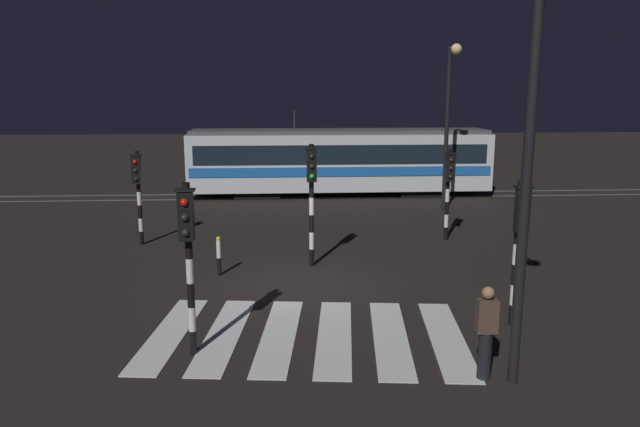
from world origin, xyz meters
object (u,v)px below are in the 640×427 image
(traffic_light_corner_far_left, at_px, (138,184))
(pedestrian_waiting_at_kerb, at_px, (486,332))
(tram, at_px, (339,160))
(traffic_light_corner_far_right, at_px, (449,181))
(bollard_island_edge, at_px, (219,256))
(traffic_light_kerb_mid_left, at_px, (188,244))
(traffic_light_corner_near_right, at_px, (519,232))
(street_lamp_trackside_right, at_px, (449,107))
(street_lamp_near_kerb, at_px, (538,108))
(traffic_light_median_centre, at_px, (312,187))

(traffic_light_corner_far_left, bearing_deg, pedestrian_waiting_at_kerb, -50.65)
(tram, bearing_deg, traffic_light_corner_far_left, -129.02)
(traffic_light_corner_far_right, relative_size, bollard_island_edge, 2.81)
(traffic_light_kerb_mid_left, xyz_separation_m, traffic_light_corner_far_left, (-2.94, 8.74, -0.16))
(traffic_light_corner_near_right, height_order, pedestrian_waiting_at_kerb, traffic_light_corner_near_right)
(traffic_light_kerb_mid_left, distance_m, street_lamp_trackside_right, 16.42)
(street_lamp_near_kerb, bearing_deg, traffic_light_corner_near_right, 70.08)
(tram, bearing_deg, traffic_light_corner_near_right, -82.82)
(traffic_light_corner_near_right, distance_m, street_lamp_trackside_right, 13.03)
(traffic_light_kerb_mid_left, distance_m, traffic_light_median_centre, 6.40)
(traffic_light_corner_near_right, relative_size, traffic_light_corner_far_left, 1.02)
(traffic_light_corner_far_left, distance_m, tram, 11.99)
(traffic_light_corner_far_right, relative_size, traffic_light_corner_near_right, 0.98)
(traffic_light_corner_far_right, relative_size, street_lamp_trackside_right, 0.45)
(traffic_light_median_centre, bearing_deg, traffic_light_corner_near_right, -49.16)
(street_lamp_near_kerb, relative_size, bollard_island_edge, 6.79)
(street_lamp_trackside_right, distance_m, street_lamp_near_kerb, 15.69)
(traffic_light_kerb_mid_left, relative_size, traffic_light_corner_far_right, 1.08)
(traffic_light_corner_far_left, relative_size, bollard_island_edge, 2.82)
(traffic_light_corner_near_right, bearing_deg, traffic_light_corner_far_left, 141.59)
(traffic_light_corner_far_right, bearing_deg, street_lamp_trackside_right, 75.04)
(street_lamp_trackside_right, height_order, bollard_island_edge, street_lamp_trackside_right)
(traffic_light_kerb_mid_left, distance_m, traffic_light_corner_far_left, 9.23)
(tram, xyz_separation_m, bollard_island_edge, (-4.61, -12.86, -1.19))
(traffic_light_corner_far_left, bearing_deg, traffic_light_median_centre, -27.53)
(street_lamp_near_kerb, bearing_deg, pedestrian_waiting_at_kerb, 140.84)
(traffic_light_corner_far_left, distance_m, bollard_island_edge, 4.84)
(bollard_island_edge, bearing_deg, traffic_light_corner_far_left, 129.63)
(pedestrian_waiting_at_kerb, bearing_deg, bollard_island_edge, 129.20)
(street_lamp_trackside_right, xyz_separation_m, tram, (-4.13, 4.32, -2.66))
(traffic_light_kerb_mid_left, xyz_separation_m, street_lamp_near_kerb, (5.75, -1.67, 2.52))
(traffic_light_corner_far_right, xyz_separation_m, tram, (-2.79, 9.34, -0.31))
(traffic_light_kerb_mid_left, relative_size, traffic_light_corner_near_right, 1.06)
(tram, height_order, pedestrian_waiting_at_kerb, tram)
(traffic_light_corner_far_left, distance_m, pedestrian_waiting_at_kerb, 13.02)
(tram, xyz_separation_m, pedestrian_waiting_at_kerb, (0.68, -19.34, -0.87))
(street_lamp_trackside_right, bearing_deg, traffic_light_corner_far_right, -104.96)
(traffic_light_corner_far_left, relative_size, traffic_light_median_centre, 0.88)
(traffic_light_corner_near_right, bearing_deg, street_lamp_near_kerb, -109.92)
(traffic_light_corner_near_right, distance_m, tram, 17.13)
(traffic_light_kerb_mid_left, height_order, traffic_light_corner_far_left, traffic_light_kerb_mid_left)
(traffic_light_corner_near_right, relative_size, pedestrian_waiting_at_kerb, 1.86)
(traffic_light_median_centre, relative_size, street_lamp_trackside_right, 0.52)
(traffic_light_corner_far_left, height_order, bollard_island_edge, traffic_light_corner_far_left)
(traffic_light_kerb_mid_left, bearing_deg, traffic_light_corner_far_right, 49.68)
(traffic_light_kerb_mid_left, relative_size, traffic_light_median_centre, 0.94)
(pedestrian_waiting_at_kerb, bearing_deg, traffic_light_corner_near_right, 58.07)
(traffic_light_median_centre, relative_size, pedestrian_waiting_at_kerb, 2.09)
(traffic_light_corner_far_right, distance_m, traffic_light_corner_far_left, 10.34)
(traffic_light_corner_far_left, bearing_deg, bollard_island_edge, -50.37)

